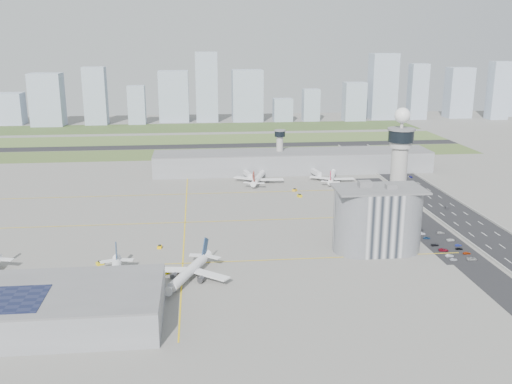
{
  "coord_description": "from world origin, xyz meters",
  "views": [
    {
      "loc": [
        -31.74,
        -272.07,
        97.91
      ],
      "look_at": [
        0.0,
        35.0,
        15.0
      ],
      "focal_mm": 40.0,
      "sensor_mm": 36.0,
      "label": 1
    }
  ],
  "objects": [
    {
      "name": "car_hw_1",
      "position": [
        115.24,
        40.86,
        0.59
      ],
      "size": [
        1.6,
        3.71,
        1.19
      ],
      "primitive_type": "imported",
      "rotation": [
        0.0,
        0.0,
        -0.1
      ],
      "color": "#27262A",
      "rests_on": "ground"
    },
    {
      "name": "airplane_near_b",
      "position": [
        -66.82,
        -50.87,
        5.94
      ],
      "size": [
        40.12,
        45.81,
        11.87
      ],
      "primitive_type": null,
      "rotation": [
        0.0,
        0.0,
        -1.47
      ],
      "color": "white",
      "rests_on": "ground"
    },
    {
      "name": "car_lot_5",
      "position": [
        82.38,
        -3.08,
        0.6
      ],
      "size": [
        3.7,
        1.41,
        1.2
      ],
      "primitive_type": "imported",
      "rotation": [
        0.0,
        0.0,
        1.53
      ],
      "color": "#B0B3C2",
      "rests_on": "ground"
    },
    {
      "name": "jet_bridge_near_2",
      "position": [
        -53.0,
        -61.0,
        2.85
      ],
      "size": [
        5.39,
        14.31,
        5.7
      ],
      "primitive_type": null,
      "rotation": [
        0.0,
        0.0,
        1.4
      ],
      "color": "silver",
      "rests_on": "ground"
    },
    {
      "name": "airplane_far_a",
      "position": [
        10.49,
        117.4,
        5.89
      ],
      "size": [
        46.3,
        50.54,
        11.78
      ],
      "primitive_type": null,
      "rotation": [
        0.0,
        0.0,
        1.28
      ],
      "color": "white",
      "rests_on": "ground"
    },
    {
      "name": "landside_road",
      "position": [
        90.0,
        -10.0,
        0.04
      ],
      "size": [
        18.0,
        260.0,
        0.08
      ],
      "primitive_type": "cube",
      "color": "black",
      "rests_on": "ground"
    },
    {
      "name": "jet_bridge_near_1",
      "position": [
        -83.0,
        -61.0,
        2.85
      ],
      "size": [
        5.39,
        14.31,
        5.7
      ],
      "primitive_type": null,
      "rotation": [
        0.0,
        0.0,
        1.4
      ],
      "color": "silver",
      "rests_on": "ground"
    },
    {
      "name": "skyline_bldg_5",
      "position": [
        -150.11,
        419.66,
        33.44
      ],
      "size": [
        25.49,
        20.39,
        66.89
      ],
      "primitive_type": "cube",
      "color": "#9EADC1",
      "rests_on": "ground"
    },
    {
      "name": "terminal_pier",
      "position": [
        40.0,
        148.0,
        7.9
      ],
      "size": [
        210.0,
        32.0,
        15.8
      ],
      "color": "gray",
      "rests_on": "ground"
    },
    {
      "name": "car_lot_4",
      "position": [
        82.44,
        -9.7,
        0.6
      ],
      "size": [
        3.66,
        1.84,
        1.2
      ],
      "primitive_type": "imported",
      "rotation": [
        0.0,
        0.0,
        1.45
      ],
      "color": "navy",
      "rests_on": "ground"
    },
    {
      "name": "barrier_right",
      "position": [
        129.0,
        0.0,
        0.6
      ],
      "size": [
        0.6,
        500.0,
        1.2
      ],
      "primitive_type": "cube",
      "color": "#9E9E99",
      "rests_on": "ground"
    },
    {
      "name": "taxiway_line_h_2",
      "position": [
        -40.0,
        90.0,
        0.01
      ],
      "size": [
        260.0,
        0.6,
        0.01
      ],
      "primitive_type": "cube",
      "color": "yellow",
      "rests_on": "ground"
    },
    {
      "name": "tug_0",
      "position": [
        -76.92,
        -27.67,
        0.93
      ],
      "size": [
        3.89,
        3.54,
        1.87
      ],
      "primitive_type": null,
      "rotation": [
        0.0,
        0.0,
        2.1
      ],
      "color": "yellow",
      "rests_on": "ground"
    },
    {
      "name": "taxiway_line_v",
      "position": [
        -40.0,
        30.0,
        0.01
      ],
      "size": [
        0.6,
        260.0,
        0.01
      ],
      "primitive_type": "cube",
      "color": "yellow",
      "rests_on": "ground"
    },
    {
      "name": "secondary_tower",
      "position": [
        30.0,
        150.0,
        18.8
      ],
      "size": [
        8.6,
        8.6,
        31.9
      ],
      "color": "#ADAAA5",
      "rests_on": "ground"
    },
    {
      "name": "airplane_near_c",
      "position": [
        -37.14,
        -48.4,
        6.0
      ],
      "size": [
        50.37,
        53.74,
        12.0
      ],
      "primitive_type": null,
      "rotation": [
        0.0,
        0.0,
        -1.98
      ],
      "color": "white",
      "rests_on": "ground"
    },
    {
      "name": "barrier_left",
      "position": [
        101.0,
        0.0,
        0.6
      ],
      "size": [
        0.6,
        500.0,
        1.2
      ],
      "primitive_type": "cube",
      "color": "#9E9E99",
      "rests_on": "ground"
    },
    {
      "name": "ground",
      "position": [
        0.0,
        0.0,
        0.0
      ],
      "size": [
        1000.0,
        1000.0,
        0.0
      ],
      "primitive_type": "plane",
      "color": "gray"
    },
    {
      "name": "skyline_bldg_14",
      "position": [
        244.74,
        426.38,
        34.37
      ],
      "size": [
        21.59,
        17.28,
        68.75
      ],
      "primitive_type": "cube",
      "color": "#9EADC1",
      "rests_on": "ground"
    },
    {
      "name": "control_tower",
      "position": [
        72.0,
        8.0,
        35.04
      ],
      "size": [
        14.0,
        14.0,
        64.5
      ],
      "color": "#ADAAA5",
      "rests_on": "ground"
    },
    {
      "name": "skyline_bldg_15",
      "position": [
        302.83,
        435.54,
        31.7
      ],
      "size": [
        30.25,
        24.2,
        63.4
      ],
      "primitive_type": "cube",
      "color": "#9EADC1",
      "rests_on": "ground"
    },
    {
      "name": "runway",
      "position": [
        -20.0,
        262.0,
        0.06
      ],
      "size": [
        480.0,
        22.0,
        0.1
      ],
      "primitive_type": "cube",
      "color": "black",
      "rests_on": "ground"
    },
    {
      "name": "skyline_bldg_8",
      "position": [
        -19.42,
        431.56,
        41.69
      ],
      "size": [
        26.33,
        21.06,
        83.39
      ],
      "primitive_type": "cube",
      "color": "#9EADC1",
      "rests_on": "ground"
    },
    {
      "name": "grass_strip_1",
      "position": [
        -20.0,
        300.0,
        0.04
      ],
      "size": [
        480.0,
        60.0,
        0.08
      ],
      "primitive_type": "cube",
      "color": "#597035",
      "rests_on": "ground"
    },
    {
      "name": "car_hw_4",
      "position": [
        108.91,
        182.48,
        0.63
      ],
      "size": [
        1.66,
        3.74,
        1.25
      ],
      "primitive_type": "imported",
      "rotation": [
        0.0,
        0.0,
        0.05
      ],
      "color": "#949DA4",
      "rests_on": "ground"
    },
    {
      "name": "near_terminal",
      "position": [
        -88.07,
        -82.02,
        6.43
      ],
      "size": [
        84.0,
        42.0,
        13.0
      ],
      "color": "gray",
      "rests_on": "ground"
    },
    {
      "name": "car_lot_6",
      "position": [
        91.82,
        -39.55,
        0.65
      ],
      "size": [
        4.94,
        2.81,
        1.3
      ],
      "primitive_type": "imported",
      "rotation": [
        0.0,
        0.0,
        1.43
      ],
      "color": "#9D9D9D",
      "rests_on": "ground"
    },
    {
      "name": "skyline_bldg_4",
      "position": [
        -204.47,
        415.19,
        30.18
      ],
      "size": [
        35.81,
        28.65,
        60.36
      ],
      "primitive_type": "cube",
      "color": "#9EADC1",
      "rests_on": "ground"
    },
    {
      "name": "skyline_bldg_16",
      "position": [
        345.49,
        415.96,
        35.78
      ],
      "size": [
        23.04,
        18.43,
        71.56
      ],
      "primitive_type": "cube",
      "color": "#9EADC1",
      "rests_on": "ground"
    },
    {
      "name": "car_lot_8",
      "position": [
        91.92,
        -26.11,
        0.59
      ],
      "size": [
        3.47,
        1.44,
        1.17
      ],
      "primitive_type": "imported",
      "rotation": [
        0.0,
        0.0,
        1.55
      ],
      "color": "black",
      "rests_on": "ground"
    },
    {
      "name": "car_lot_2",
      "position": [
        83.71,
        -27.14,
        0.64
      ],
      "size": [
        4.91,
        2.81,
        1.29
      ],
      "primitive_type": "imported",
      "rotation": [
        0.0,
        0.0,
        1.42
      ],
      "color": "maroon",
      "rests_on": "ground"
    },
    {
      "name": "skyline_bldg_3",
      "position": [
        -252.58,
        431.35,
        18.47
      ],
      "size": [
        32.3,
        25.84,
        36.93
      ],
      "primitive_type": "cube",
      "color": "#9EADC1",
      "rests_on": "ground"
    },
    {
      "name": "grass_strip_0",
      "position": [
        -20.0,
        225.0,
        0.04
      ],
      "size": [
        480.0,
        50.0,
        0.08
      ],
      "primitive_type": "cube",
      "color": "#4D622E",
      "rests_on": "ground"
    },
    {
      "name": "taxiway_line_h_0",
      "position": [
        -40.0,
        -30.0,
        0.01
      ],
      "size": [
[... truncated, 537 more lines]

